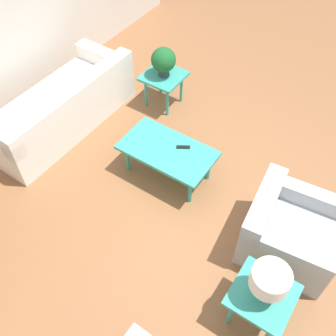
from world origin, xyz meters
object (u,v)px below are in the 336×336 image
at_px(armchair, 287,231).
at_px(table_lamp, 270,280).
at_px(sofa, 61,109).
at_px(side_table_plant, 164,79).
at_px(side_table_lamp, 262,298).
at_px(potted_plant, 163,60).
at_px(coffee_table, 167,152).

bearing_deg(armchair, table_lamp, 179.08).
height_order(sofa, armchair, sofa).
bearing_deg(side_table_plant, armchair, 152.38).
height_order(side_table_lamp, potted_plant, potted_plant).
bearing_deg(coffee_table, side_table_plant, -53.98).
relative_size(armchair, coffee_table, 0.89).
distance_m(side_table_lamp, potted_plant, 3.29).
bearing_deg(potted_plant, table_lamp, 139.53).
bearing_deg(armchair, coffee_table, 77.88).
bearing_deg(coffee_table, side_table_lamp, 148.77).
xyz_separation_m(coffee_table, table_lamp, (-1.69, 1.03, 0.39)).
bearing_deg(table_lamp, coffee_table, -31.23).
relative_size(potted_plant, table_lamp, 1.05).
bearing_deg(table_lamp, armchair, -84.51).
relative_size(side_table_lamp, potted_plant, 1.31).
relative_size(sofa, side_table_plant, 4.03).
distance_m(armchair, potted_plant, 2.76).
bearing_deg(potted_plant, side_table_plant, 180.00).
height_order(sofa, potted_plant, potted_plant).
distance_m(sofa, side_table_plant, 1.48).
bearing_deg(sofa, side_table_plant, 142.63).
distance_m(sofa, armchair, 3.32).
bearing_deg(side_table_plant, coffee_table, 126.02).
distance_m(coffee_table, potted_plant, 1.40).
relative_size(armchair, table_lamp, 2.50).
bearing_deg(potted_plant, sofa, 51.73).
bearing_deg(armchair, potted_plant, 55.98).
bearing_deg(side_table_plant, potted_plant, 0.00).
xyz_separation_m(armchair, table_lamp, (-0.08, 0.87, 0.50)).
height_order(armchair, coffee_table, armchair).
relative_size(side_table_lamp, table_lamp, 1.37).
bearing_deg(armchair, sofa, 81.71).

